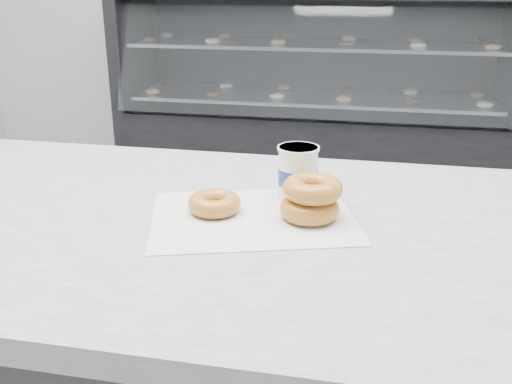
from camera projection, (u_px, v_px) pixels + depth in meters
display_case at (313, 110)px, 3.63m from camera, size 2.40×0.74×1.25m
wax_paper at (253, 217)px, 0.97m from camera, size 0.40×0.35×0.00m
donut_single at (214, 203)px, 0.98m from camera, size 0.10×0.10×0.03m
donut_stack at (311, 199)px, 0.95m from camera, size 0.14×0.14×0.07m
coffee_cup at (298, 173)px, 1.03m from camera, size 0.09×0.09×0.10m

